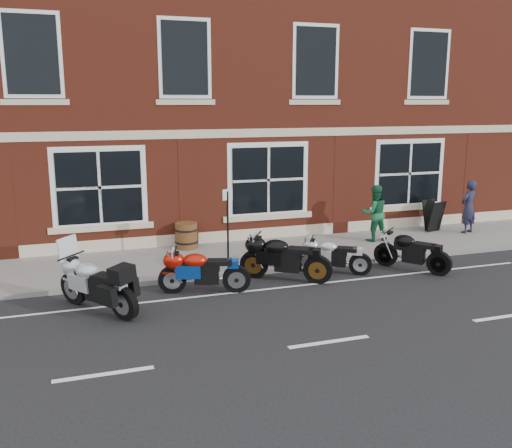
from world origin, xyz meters
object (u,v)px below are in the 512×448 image
object	(u,v)px
moto_sport_red	(202,270)
moto_touring_silver	(96,282)
pedestrian_left	(469,207)
pedestrian_right	(374,213)
parking_sign	(228,222)
moto_sport_black	(284,257)
moto_naked_black	(411,250)
barrel_planter	(186,236)
moto_sport_silver	(333,255)
a_board_sign	(433,216)

from	to	relation	value
moto_sport_red	moto_touring_silver	bearing A→B (deg)	117.02
pedestrian_left	pedestrian_right	world-z (taller)	pedestrian_right
moto_sport_red	pedestrian_left	world-z (taller)	pedestrian_left
pedestrian_right	parking_sign	xyz separation A→B (m)	(-4.98, -1.17, 0.29)
moto_sport_black	moto_naked_black	size ratio (longest dim) A/B	1.10
pedestrian_right	barrel_planter	xyz separation A→B (m)	(-5.65, 0.91, -0.49)
moto_touring_silver	pedestrian_right	bearing A→B (deg)	-14.47
moto_sport_silver	barrel_planter	distance (m)	4.51
moto_touring_silver	a_board_sign	bearing A→B (deg)	-16.35
moto_sport_black	moto_naked_black	xyz separation A→B (m)	(3.45, -0.24, -0.06)
moto_naked_black	parking_sign	bearing A→B (deg)	126.04
moto_naked_black	parking_sign	world-z (taller)	parking_sign
moto_sport_silver	pedestrian_left	xyz separation A→B (m)	(5.99, 2.34, 0.49)
moto_touring_silver	parking_sign	distance (m)	4.05
moto_sport_red	pedestrian_right	distance (m)	6.67
moto_sport_black	parking_sign	distance (m)	1.83
moto_touring_silver	pedestrian_right	world-z (taller)	pedestrian_right
moto_sport_silver	pedestrian_right	xyz separation A→B (m)	(2.53, 2.35, 0.50)
moto_sport_black	barrel_planter	size ratio (longest dim) A/B	2.61
moto_sport_silver	moto_touring_silver	bearing A→B (deg)	130.31
moto_sport_silver	barrel_planter	size ratio (longest dim) A/B	2.22
moto_touring_silver	moto_sport_red	world-z (taller)	moto_touring_silver
pedestrian_left	parking_sign	size ratio (longest dim) A/B	0.86
moto_touring_silver	barrel_planter	xyz separation A→B (m)	(2.76, 4.13, -0.13)
moto_naked_black	barrel_planter	bearing A→B (deg)	110.10
moto_sport_red	parking_sign	distance (m)	2.07
moto_sport_black	moto_sport_silver	xyz separation A→B (m)	(1.41, 0.16, -0.11)
a_board_sign	barrel_planter	bearing A→B (deg)	162.03
barrel_planter	parking_sign	bearing A→B (deg)	-71.99
pedestrian_right	moto_sport_silver	bearing A→B (deg)	47.02
moto_sport_red	moto_naked_black	xyz separation A→B (m)	(5.56, 0.04, -0.01)
moto_sport_black	parking_sign	size ratio (longest dim) A/B	0.98
moto_naked_black	pedestrian_right	bearing A→B (deg)	45.37
moto_sport_black	barrel_planter	world-z (taller)	moto_sport_black
moto_naked_black	moto_sport_red	bearing A→B (deg)	145.76
moto_sport_red	pedestrian_right	size ratio (longest dim) A/B	1.19
moto_sport_red	moto_sport_silver	world-z (taller)	moto_sport_red
parking_sign	moto_touring_silver	bearing A→B (deg)	-164.72
parking_sign	a_board_sign	bearing A→B (deg)	-2.57
moto_sport_silver	pedestrian_left	world-z (taller)	pedestrian_left
moto_sport_silver	barrel_planter	xyz separation A→B (m)	(-3.13, 3.26, 0.01)
parking_sign	barrel_planter	bearing A→B (deg)	92.41
pedestrian_right	moto_sport_red	bearing A→B (deg)	28.88
moto_sport_red	barrel_planter	world-z (taller)	moto_sport_red
moto_touring_silver	moto_sport_silver	world-z (taller)	moto_touring_silver
moto_touring_silver	parking_sign	bearing A→B (deg)	-4.57
moto_naked_black	pedestrian_left	size ratio (longest dim) A/B	1.04
moto_naked_black	pedestrian_left	distance (m)	4.82
moto_naked_black	a_board_sign	bearing A→B (deg)	12.96
moto_touring_silver	pedestrian_right	distance (m)	9.01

